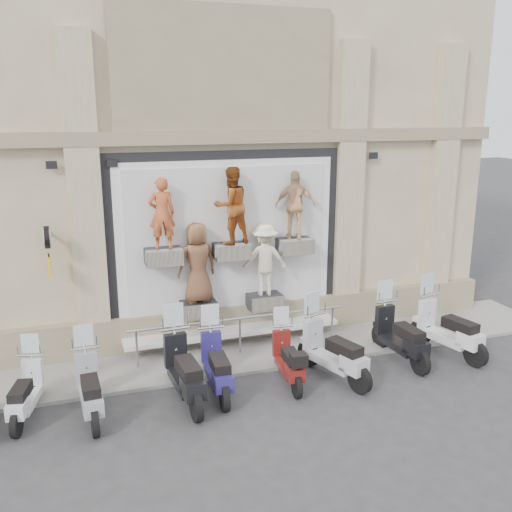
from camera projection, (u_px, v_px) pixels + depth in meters
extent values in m
plane|color=#313134|center=(270.00, 396.00, 11.15)|extent=(90.00, 90.00, 0.00)
cube|color=gray|center=(239.00, 352.00, 13.06)|extent=(16.00, 2.20, 0.08)
cube|color=black|center=(227.00, 244.00, 13.26)|extent=(5.60, 0.10, 4.30)
cube|color=white|center=(228.00, 245.00, 13.21)|extent=(5.10, 0.06, 3.90)
cube|color=white|center=(228.00, 245.00, 13.17)|extent=(4.70, 0.04, 3.60)
cube|color=white|center=(233.00, 330.00, 13.38)|extent=(5.10, 0.75, 0.10)
cube|color=#28282B|center=(164.00, 256.00, 12.46)|extent=(0.80, 0.50, 0.35)
imported|color=orange|center=(162.00, 213.00, 12.22)|extent=(0.58, 0.39, 1.55)
cube|color=#28282B|center=(232.00, 251.00, 12.94)|extent=(0.80, 0.50, 0.35)
imported|color=brown|center=(231.00, 206.00, 12.68)|extent=(0.98, 0.85, 1.73)
cube|color=#28282B|center=(295.00, 246.00, 13.43)|extent=(0.80, 0.50, 0.35)
imported|color=tan|center=(295.00, 205.00, 13.18)|extent=(1.00, 0.65, 1.58)
cube|color=#28282B|center=(199.00, 309.00, 13.02)|extent=(0.80, 0.50, 0.35)
imported|color=brown|center=(197.00, 263.00, 12.74)|extent=(0.97, 0.72, 1.83)
cube|color=#28282B|center=(265.00, 301.00, 13.52)|extent=(0.80, 0.50, 0.35)
imported|color=#FFEEC9|center=(265.00, 260.00, 13.26)|extent=(1.21, 0.85, 1.70)
cube|color=black|center=(47.00, 235.00, 11.68)|extent=(0.06, 0.56, 0.06)
cylinder|color=black|center=(47.00, 237.00, 11.44)|extent=(0.10, 0.46, 0.46)
cube|color=yellow|center=(50.00, 266.00, 11.59)|extent=(0.04, 0.50, 0.38)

